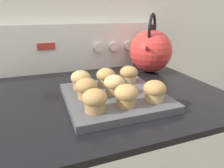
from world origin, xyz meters
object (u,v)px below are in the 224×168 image
tea_kettle (151,50)px  muffin_r0_c0 (95,100)px  muffin_r0_c2 (155,91)px  muffin_r1_c0 (86,88)px  muffin_r0_c1 (126,95)px  muffin_r2_c0 (81,79)px  muffin_r2_c2 (129,74)px  muffin_r2_c1 (106,77)px  muffin_r1_c1 (114,84)px  muffin_pan (115,97)px

tea_kettle → muffin_r0_c0: bearing=-137.0°
muffin_r0_c2 → muffin_r1_c0: size_ratio=1.00×
muffin_r0_c1 → tea_kettle: (0.27, 0.33, 0.05)m
muffin_r2_c0 → muffin_r2_c2: 0.18m
muffin_r2_c2 → tea_kettle: (0.18, 0.16, 0.05)m
muffin_r0_c1 → muffin_r2_c1: (0.00, 0.17, 0.00)m
muffin_r0_c1 → muffin_r0_c2: 0.09m
muffin_r1_c1 → muffin_r1_c0: bearing=-180.0°
muffin_r2_c2 → tea_kettle: tea_kettle is taller
muffin_pan → muffin_r0_c0: (-0.09, -0.09, 0.04)m
muffin_r0_c2 → tea_kettle: bearing=61.5°
muffin_r0_c2 → tea_kettle: (0.18, 0.33, 0.05)m
muffin_r0_c1 → tea_kettle: tea_kettle is taller
muffin_r1_c0 → muffin_r2_c1: size_ratio=1.00×
muffin_r2_c1 → tea_kettle: bearing=30.5°
muffin_r1_c1 → muffin_r2_c0: bearing=136.4°
muffin_r2_c2 → muffin_r0_c2: bearing=-89.4°
muffin_r1_c0 → muffin_r1_c1: bearing=0.0°
muffin_pan → tea_kettle: (0.27, 0.24, 0.09)m
muffin_pan → muffin_r2_c2: bearing=44.4°
muffin_r2_c0 → tea_kettle: bearing=23.9°
muffin_r1_c1 → muffin_r2_c1: same height
muffin_r1_c1 → muffin_r0_c2: bearing=-44.7°
muffin_r1_c0 → muffin_r2_c0: 0.08m
muffin_r0_c0 → muffin_r1_c0: size_ratio=1.00×
muffin_r0_c0 → muffin_r2_c0: 0.18m
muffin_r1_c1 → muffin_r2_c2: bearing=43.4°
muffin_r0_c2 → tea_kettle: 0.38m
muffin_r2_c1 → muffin_r0_c0: bearing=-116.8°
muffin_r1_c1 → tea_kettle: size_ratio=0.25×
muffin_r1_c0 → muffin_r0_c1: bearing=-45.4°
muffin_r1_c1 → muffin_r2_c1: size_ratio=1.00×
muffin_r2_c0 → muffin_r1_c1: bearing=-43.6°
muffin_r0_c2 → muffin_r2_c1: 0.19m
muffin_r1_c0 → muffin_r2_c2: 0.20m
muffin_r0_c0 → muffin_r1_c1: 0.13m
muffin_r0_c1 → muffin_r2_c1: size_ratio=1.00×
muffin_r2_c0 → muffin_r2_c1: bearing=-0.5°
muffin_r0_c1 → muffin_r2_c0: bearing=116.8°
muffin_r0_c1 → muffin_r1_c0: same height
muffin_r0_c2 → muffin_r2_c1: bearing=117.6°
muffin_r2_c1 → tea_kettle: tea_kettle is taller
muffin_r1_c1 → muffin_r2_c0: size_ratio=1.00×
muffin_pan → muffin_r2_c1: muffin_r2_c1 is taller
muffin_r0_c2 → muffin_r2_c2: size_ratio=1.00×
muffin_r0_c1 → muffin_r1_c1: same height
muffin_r0_c1 → muffin_r0_c0: bearing=-178.4°
muffin_r0_c2 → muffin_r1_c1: bearing=135.3°
muffin_pan → muffin_r2_c1: 0.10m
muffin_pan → muffin_r0_c1: (-0.00, -0.09, 0.04)m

